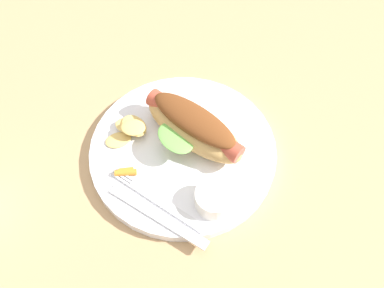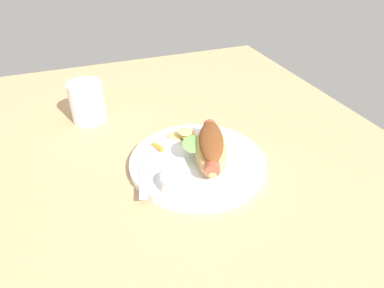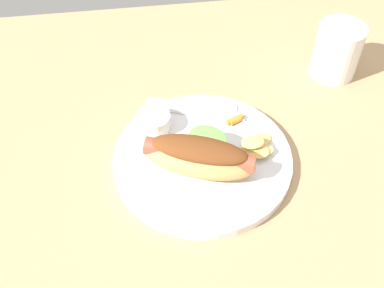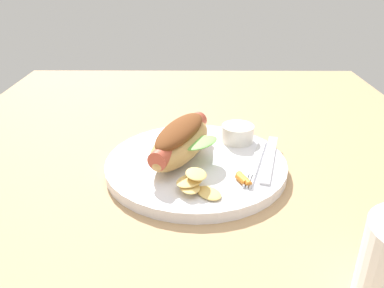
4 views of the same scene
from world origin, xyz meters
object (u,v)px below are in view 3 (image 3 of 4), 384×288
(sauce_ramekin, at_px, (154,122))
(carrot_garnish, at_px, (235,120))
(drinking_cup, at_px, (337,51))
(plate, at_px, (203,159))
(hot_dog, at_px, (199,156))
(fork, at_px, (197,113))
(chips_pile, at_px, (257,147))
(knife, at_px, (191,105))

(sauce_ramekin, height_order, carrot_garnish, sauce_ramekin)
(sauce_ramekin, xyz_separation_m, drinking_cup, (0.33, 0.11, 0.02))
(carrot_garnish, bearing_deg, plate, -134.59)
(sauce_ramekin, relative_size, drinking_cup, 0.55)
(sauce_ramekin, bearing_deg, hot_dog, -57.43)
(fork, bearing_deg, plate, -75.70)
(hot_dog, xyz_separation_m, drinking_cup, (0.28, 0.20, 0.00))
(chips_pile, bearing_deg, drinking_cup, 44.52)
(hot_dog, relative_size, sauce_ramekin, 3.32)
(chips_pile, bearing_deg, fork, 130.88)
(fork, bearing_deg, drinking_cup, 35.63)
(chips_pile, height_order, carrot_garnish, chips_pile)
(hot_dog, xyz_separation_m, sauce_ramekin, (-0.06, 0.09, -0.02))
(sauce_ramekin, relative_size, carrot_garnish, 1.68)
(hot_dog, distance_m, knife, 0.14)
(sauce_ramekin, xyz_separation_m, fork, (0.07, 0.02, -0.01))
(hot_dog, bearing_deg, knife, 108.67)
(fork, distance_m, drinking_cup, 0.28)
(carrot_garnish, relative_size, drinking_cup, 0.32)
(knife, relative_size, chips_pile, 2.16)
(plate, bearing_deg, knife, 91.37)
(knife, bearing_deg, plate, -73.81)
(chips_pile, bearing_deg, hot_dog, -166.92)
(hot_dog, relative_size, chips_pile, 2.50)
(drinking_cup, bearing_deg, plate, -146.20)
(hot_dog, relative_size, drinking_cup, 1.81)
(plate, height_order, drinking_cup, drinking_cup)
(knife, distance_m, drinking_cup, 0.28)
(sauce_ramekin, bearing_deg, plate, -45.52)
(fork, bearing_deg, hot_dog, -79.63)
(plate, xyz_separation_m, drinking_cup, (0.27, 0.18, 0.04))
(knife, height_order, drinking_cup, drinking_cup)
(sauce_ramekin, relative_size, knife, 0.35)
(knife, bearing_deg, hot_dog, -77.86)
(fork, bearing_deg, carrot_garnish, -7.42)
(plate, relative_size, hot_dog, 1.54)
(knife, bearing_deg, drinking_cup, 28.93)
(fork, bearing_deg, chips_pile, -32.14)
(chips_pile, xyz_separation_m, drinking_cup, (0.18, 0.18, 0.02))
(plate, bearing_deg, chips_pile, -1.10)
(sauce_ramekin, height_order, drinking_cup, drinking_cup)
(plate, distance_m, hot_dog, 0.04)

